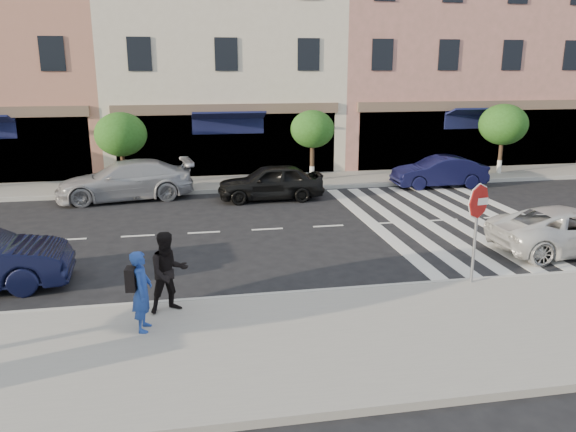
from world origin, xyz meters
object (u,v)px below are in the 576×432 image
Objects in this scene: walker at (168,272)px; photographer at (142,291)px; car_far_mid at (271,182)px; car_near_right at (572,230)px; car_far_right at (439,172)px; stop_sign at (478,211)px; car_far_left at (125,180)px.

photographer is at bearing -139.64° from walker.
car_far_mid is (3.63, 10.03, -0.30)m from walker.
walker is 11.15m from car_near_right.
car_far_mid is 7.50m from car_far_right.
stop_sign is at bearing -20.31° from car_far_right.
walker is at bearing -20.01° from car_far_mid.
walker reaches higher than car_far_mid.
photographer is (-7.36, -1.09, -0.94)m from stop_sign.
car_far_left is (-8.76, 10.79, -1.13)m from stop_sign.
photographer is at bearing -179.62° from stop_sign.
car_far_right is (4.18, 10.73, -1.23)m from stop_sign.
photographer is at bearing -1.03° from car_far_left.
car_far_mid is (5.51, -1.07, -0.06)m from car_far_left.
car_near_right is at bearing -6.18° from walker.
car_far_left is (-1.40, 11.88, -0.19)m from photographer.
car_far_left reaches higher than car_far_mid.
car_far_right is (11.06, 11.04, -0.34)m from walker.
car_far_right is at bearing 26.86° from walker.
stop_sign is at bearing -75.25° from photographer.
walker reaches higher than car_far_left.
car_far_mid is at bearing 100.46° from stop_sign.
photographer reaches higher than car_far_left.
stop_sign is 7.50m from photographer.
car_far_left is 12.94m from car_far_right.
car_far_left is 1.30× the size of car_far_right.
walker is 10.67m from car_far_mid.
stop_sign reaches higher than car_far_right.
car_near_right is at bearing 18.31° from stop_sign.
car_far_right is at bearing -37.95° from photographer.
car_far_left is at bearing 121.05° from stop_sign.
car_far_mid is 1.02× the size of car_far_right.
stop_sign is at bearing 18.39° from car_far_mid.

